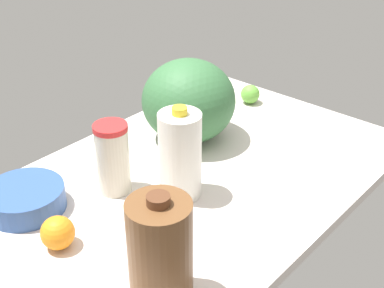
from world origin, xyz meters
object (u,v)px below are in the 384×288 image
object	(u,v)px
milk_jug	(180,155)
mixing_bowl	(25,199)
watermelon	(189,101)
chocolate_milk_jug	(160,252)
lime_far_back	(250,94)
tumbler_cup	(113,158)
orange_by_jug	(58,233)

from	to	relation	value
milk_jug	mixing_bowl	bearing A→B (deg)	140.71
watermelon	chocolate_milk_jug	bearing A→B (deg)	-143.45
lime_far_back	watermelon	bearing A→B (deg)	-179.59
chocolate_milk_jug	lime_far_back	size ratio (longest dim) A/B	3.79
mixing_bowl	tumbler_cup	size ratio (longest dim) A/B	1.02
milk_jug	orange_by_jug	xyz separation A→B (cm)	(-32.57, 6.62, -7.55)
chocolate_milk_jug	tumbler_cup	world-z (taller)	chocolate_milk_jug
watermelon	orange_by_jug	world-z (taller)	watermelon
tumbler_cup	orange_by_jug	distance (cm)	24.58
watermelon	orange_by_jug	size ratio (longest dim) A/B	3.60
chocolate_milk_jug	milk_jug	distance (cm)	35.20
mixing_bowl	milk_jug	xyz separation A→B (cm)	(29.30, -23.97, 8.43)
lime_far_back	tumbler_cup	bearing A→B (deg)	-176.43
orange_by_jug	watermelon	bearing A→B (deg)	11.10
mixing_bowl	lime_far_back	xyz separation A→B (cm)	(84.17, -6.19, 0.29)
watermelon	mixing_bowl	distance (cm)	53.64
tumbler_cup	lime_far_back	world-z (taller)	tumbler_cup
chocolate_milk_jug	orange_by_jug	world-z (taller)	chocolate_milk_jug
tumbler_cup	lime_far_back	size ratio (longest dim) A/B	2.93
chocolate_milk_jug	milk_jug	xyz separation A→B (cm)	(28.46, 20.71, 0.02)
watermelon	mixing_bowl	size ratio (longest dim) A/B	1.42
milk_jug	lime_far_back	bearing A→B (deg)	17.96
watermelon	milk_jug	distance (cm)	29.06
watermelon	milk_jug	xyz separation A→B (cm)	(-23.15, -17.56, -0.83)
orange_by_jug	lime_far_back	bearing A→B (deg)	7.27
watermelon	lime_far_back	xyz separation A→B (cm)	(31.72, 0.23, -8.97)
orange_by_jug	chocolate_milk_jug	bearing A→B (deg)	-81.46
chocolate_milk_jug	orange_by_jug	bearing A→B (deg)	98.54
milk_jug	watermelon	bearing A→B (deg)	37.18
chocolate_milk_jug	tumbler_cup	size ratio (longest dim) A/B	1.29
watermelon	tumbler_cup	xyz separation A→B (cm)	(-32.87, -3.81, -2.77)
chocolate_milk_jug	mixing_bowl	bearing A→B (deg)	91.07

